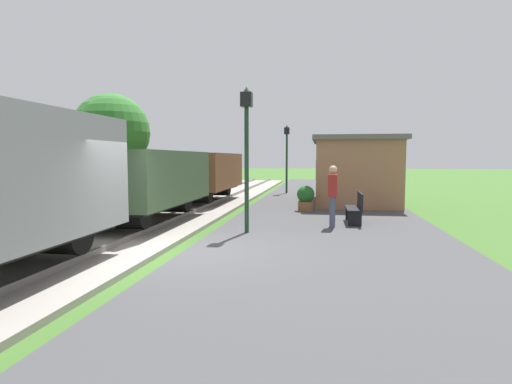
% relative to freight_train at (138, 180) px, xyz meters
% --- Properties ---
extents(ground_plane, '(160.00, 160.00, 0.00)m').
position_rel_freight_train_xyz_m(ground_plane, '(2.40, -3.57, -1.51)').
color(ground_plane, '#3D6628').
extents(platform_slab, '(6.00, 60.00, 0.25)m').
position_rel_freight_train_xyz_m(platform_slab, '(5.60, -3.57, -1.38)').
color(platform_slab, '#424244').
rests_on(platform_slab, ground).
extents(track_ballast, '(3.80, 60.00, 0.12)m').
position_rel_freight_train_xyz_m(track_ballast, '(-0.00, -3.57, -1.45)').
color(track_ballast, gray).
rests_on(track_ballast, ground).
extents(rail_near, '(0.07, 60.00, 0.14)m').
position_rel_freight_train_xyz_m(rail_near, '(0.72, -3.57, -1.32)').
color(rail_near, slate).
rests_on(rail_near, track_ballast).
extents(rail_far, '(0.07, 60.00, 0.14)m').
position_rel_freight_train_xyz_m(rail_far, '(-0.72, -3.57, -1.32)').
color(rail_far, slate).
rests_on(rail_far, track_ballast).
extents(freight_train, '(2.50, 19.40, 2.72)m').
position_rel_freight_train_xyz_m(freight_train, '(0.00, 0.00, 0.00)').
color(freight_train, gray).
rests_on(freight_train, rail_near).
extents(station_hut, '(3.50, 5.80, 2.78)m').
position_rel_freight_train_xyz_m(station_hut, '(6.80, 6.72, 0.15)').
color(station_hut, '#9E6B4C').
rests_on(station_hut, platform_slab).
extents(bench_near_hut, '(0.42, 1.50, 0.91)m').
position_rel_freight_train_xyz_m(bench_near_hut, '(6.42, 0.78, -0.78)').
color(bench_near_hut, black).
rests_on(bench_near_hut, platform_slab).
extents(bench_down_platform, '(0.42, 1.50, 0.91)m').
position_rel_freight_train_xyz_m(bench_down_platform, '(6.42, 11.04, -0.78)').
color(bench_down_platform, black).
rests_on(bench_down_platform, platform_slab).
extents(person_waiting, '(0.27, 0.40, 1.71)m').
position_rel_freight_train_xyz_m(person_waiting, '(5.71, -0.09, -0.32)').
color(person_waiting, '#474C66').
rests_on(person_waiting, platform_slab).
extents(potted_planter, '(0.64, 0.64, 0.92)m').
position_rel_freight_train_xyz_m(potted_planter, '(4.85, 3.49, -0.78)').
color(potted_planter, brown).
rests_on(potted_planter, platform_slab).
extents(lamp_post_near, '(0.28, 0.28, 3.70)m').
position_rel_freight_train_xyz_m(lamp_post_near, '(3.52, -1.26, 1.30)').
color(lamp_post_near, '#193823').
rests_on(lamp_post_near, platform_slab).
extents(lamp_post_far, '(0.28, 0.28, 3.70)m').
position_rel_freight_train_xyz_m(lamp_post_far, '(3.52, 11.07, 1.30)').
color(lamp_post_far, '#193823').
rests_on(lamp_post_far, platform_slab).
extents(tree_trackside_far, '(3.15, 3.15, 4.87)m').
position_rel_freight_train_xyz_m(tree_trackside_far, '(-3.67, 5.59, 1.78)').
color(tree_trackside_far, '#4C3823').
rests_on(tree_trackside_far, ground).
extents(tree_field_left, '(4.57, 4.57, 5.99)m').
position_rel_freight_train_xyz_m(tree_field_left, '(-7.06, 11.82, 2.20)').
color(tree_field_left, '#4C3823').
rests_on(tree_field_left, ground).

